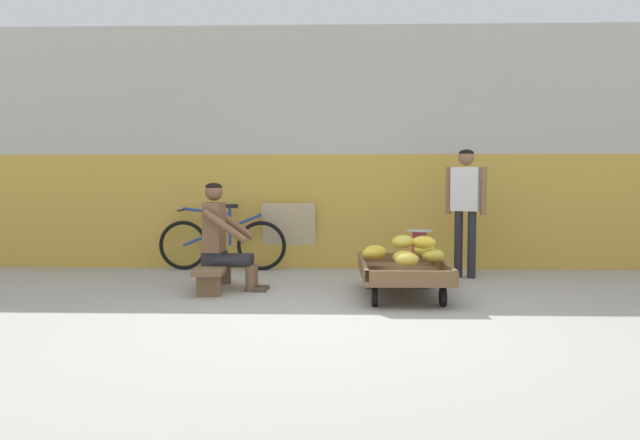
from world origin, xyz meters
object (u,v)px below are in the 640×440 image
(weighing_scale, at_px, (419,242))
(shopping_bag, at_px, (422,275))
(low_bench, at_px, (215,271))
(sign_board, at_px, (289,236))
(banana_cart, at_px, (403,273))
(bicycle_near_left, at_px, (222,243))
(customer_adult, at_px, (466,198))
(plastic_crate, at_px, (419,268))
(vendor_seated, at_px, (222,237))

(weighing_scale, bearing_deg, shopping_bag, -91.82)
(low_bench, distance_m, sign_board, 1.80)
(banana_cart, relative_size, low_bench, 1.31)
(bicycle_near_left, height_order, customer_adult, customer_adult)
(bicycle_near_left, distance_m, sign_board, 0.88)
(sign_board, bearing_deg, plastic_crate, -31.92)
(weighing_scale, relative_size, bicycle_near_left, 0.18)
(customer_adult, relative_size, shopping_bag, 6.38)
(low_bench, relative_size, vendor_seated, 0.97)
(customer_adult, distance_m, shopping_bag, 1.21)
(customer_adult, bearing_deg, banana_cart, -124.28)
(low_bench, bearing_deg, customer_adult, 18.21)
(bicycle_near_left, bearing_deg, weighing_scale, -18.36)
(sign_board, bearing_deg, vendor_seated, -109.17)
(shopping_bag, bearing_deg, banana_cart, -113.50)
(banana_cart, xyz_separation_m, vendor_seated, (-1.88, 0.33, 0.33))
(sign_board, relative_size, customer_adult, 0.57)
(bicycle_near_left, distance_m, customer_adult, 3.13)
(banana_cart, bearing_deg, plastic_crate, 74.26)
(bicycle_near_left, relative_size, shopping_bag, 6.92)
(banana_cart, relative_size, customer_adult, 0.95)
(customer_adult, bearing_deg, weighing_scale, -155.37)
(low_bench, relative_size, bicycle_near_left, 0.67)
(plastic_crate, bearing_deg, vendor_seated, -162.76)
(vendor_seated, height_order, weighing_scale, vendor_seated)
(bicycle_near_left, relative_size, sign_board, 1.91)
(low_bench, bearing_deg, banana_cart, -9.63)
(sign_board, xyz_separation_m, customer_adult, (2.17, -0.72, 0.52))
(customer_adult, bearing_deg, shopping_bag, -132.60)
(bicycle_near_left, xyz_separation_m, customer_adult, (3.02, -0.54, 0.60))
(plastic_crate, bearing_deg, customer_adult, 24.54)
(banana_cart, relative_size, sign_board, 1.67)
(banana_cart, relative_size, vendor_seated, 1.27)
(weighing_scale, height_order, shopping_bag, weighing_scale)
(low_bench, height_order, shopping_bag, low_bench)
(bicycle_near_left, bearing_deg, low_bench, -82.59)
(sign_board, bearing_deg, low_bench, -111.89)
(plastic_crate, xyz_separation_m, customer_adult, (0.58, 0.26, 0.80))
(sign_board, height_order, shopping_bag, sign_board)
(vendor_seated, xyz_separation_m, sign_board, (0.58, 1.66, -0.14))
(low_bench, bearing_deg, weighing_scale, 16.47)
(vendor_seated, bearing_deg, plastic_crate, 17.24)
(low_bench, height_order, vendor_seated, vendor_seated)
(plastic_crate, distance_m, bicycle_near_left, 2.58)
(vendor_seated, relative_size, sign_board, 1.31)
(vendor_seated, bearing_deg, banana_cart, -9.93)
(banana_cart, bearing_deg, customer_adult, 55.72)
(low_bench, distance_m, weighing_scale, 2.36)
(banana_cart, distance_m, shopping_bag, 0.69)
(banana_cart, xyz_separation_m, bicycle_near_left, (-2.16, 1.81, 0.11))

